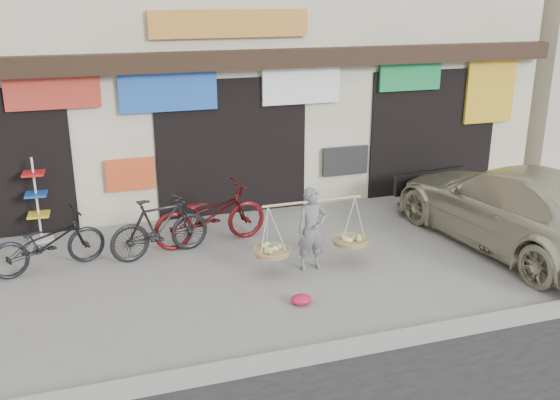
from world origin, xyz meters
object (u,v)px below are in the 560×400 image
object	(u,v)px
bike_0	(47,242)
bike_1	(160,227)
street_vendor	(312,233)
bike_3	(210,215)
bike_2	(210,215)
display_rack	(38,207)
suv	(515,207)

from	to	relation	value
bike_0	bike_1	world-z (taller)	bike_1
street_vendor	bike_1	bearing A→B (deg)	149.75
bike_0	bike_3	world-z (taller)	bike_3
bike_2	display_rack	world-z (taller)	display_rack
bike_2	suv	world-z (taller)	suv
street_vendor	display_rack	world-z (taller)	display_rack
bike_0	bike_3	distance (m)	2.71
bike_0	suv	world-z (taller)	suv
suv	display_rack	size ratio (longest dim) A/B	3.38
street_vendor	display_rack	bearing A→B (deg)	146.90
display_rack	bike_0	bearing A→B (deg)	-82.78
suv	bike_2	bearing A→B (deg)	-25.71
street_vendor	bike_0	size ratio (longest dim) A/B	1.06
bike_2	display_rack	xyz separation A→B (m)	(-2.88, 1.13, 0.08)
street_vendor	bike_2	bearing A→B (deg)	129.72
bike_1	bike_3	xyz separation A→B (m)	(0.91, 0.28, 0.02)
street_vendor	bike_1	distance (m)	2.57
bike_0	bike_1	bearing A→B (deg)	-105.28
street_vendor	bike_3	distance (m)	2.04
display_rack	bike_3	bearing A→B (deg)	-21.50
display_rack	bike_1	bearing A→B (deg)	-35.71
street_vendor	suv	xyz separation A→B (m)	(3.68, -0.20, 0.11)
street_vendor	display_rack	size ratio (longest dim) A/B	1.25
bike_2	suv	bearing A→B (deg)	-117.00
suv	display_rack	distance (m)	8.38
bike_1	display_rack	distance (m)	2.41
bike_3	display_rack	size ratio (longest dim) A/B	1.34
street_vendor	bike_0	distance (m)	4.21
bike_3	bike_1	bearing A→B (deg)	99.32
street_vendor	bike_3	xyz separation A→B (m)	(-1.32, 1.56, -0.08)
bike_2	suv	distance (m)	5.30
street_vendor	bike_3	world-z (taller)	street_vendor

